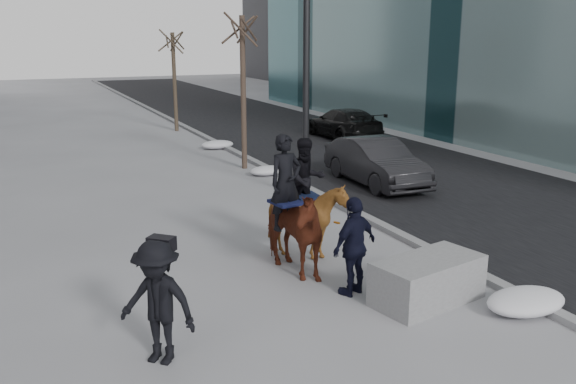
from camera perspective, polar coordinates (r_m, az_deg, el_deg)
name	(u,v)px	position (r m, az deg, el deg)	size (l,w,h in m)	color
ground	(316,288)	(11.05, 2.60, -8.98)	(120.00, 120.00, 0.00)	gray
road	(362,158)	(22.73, 6.95, 3.20)	(8.00, 90.00, 0.01)	black
curb	(262,165)	(20.95, -2.46, 2.50)	(0.25, 90.00, 0.12)	gray
planter	(428,280)	(10.65, 12.93, -8.06)	(1.91, 0.96, 0.77)	gray
car_near	(376,162)	(18.57, 8.22, 2.81)	(1.47, 4.22, 1.39)	black
car_far	(343,123)	(26.92, 5.17, 6.42)	(1.86, 4.58, 1.33)	black
tree_near	(243,86)	(20.43, -4.22, 9.90)	(1.20, 1.20, 5.58)	#34251E
tree_far	(174,77)	(29.25, -10.59, 10.52)	(1.20, 1.20, 5.03)	#3D2F24
mounted_left	(288,223)	(11.40, 0.04, -2.95)	(1.23, 2.16, 2.65)	#4E200F
mounted_right	(309,211)	(12.24, 1.95, -1.77)	(1.33, 1.48, 2.43)	#4E2B0F
feeder	(354,246)	(10.58, 6.24, -5.05)	(1.11, 1.02, 1.75)	black
camera_crew	(158,302)	(8.57, -12.10, -10.02)	(1.27, 1.26, 1.75)	black
lamppost	(307,11)	(16.46, 1.79, 16.53)	(0.25, 0.80, 9.09)	black
snow_piles	(310,192)	(16.98, 2.03, 0.04)	(1.44, 17.14, 0.36)	silver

